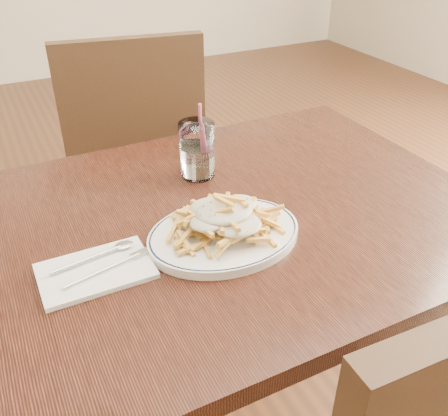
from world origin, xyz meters
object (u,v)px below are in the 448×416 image
table (203,249)px  water_glass (197,153)px  fries_plate (224,234)px  loaded_fries (224,216)px  chair_far (135,153)px

table → water_glass: bearing=68.9°
table → fries_plate: size_ratio=3.44×
fries_plate → loaded_fries: size_ratio=1.40×
table → chair_far: chair_far is taller
chair_far → table: bearing=-96.1°
loaded_fries → chair_far: bearing=85.0°
table → water_glass: water_glass is taller
loaded_fries → water_glass: bearing=77.0°
table → fries_plate: fries_plate is taller
chair_far → water_glass: (-0.01, -0.59, 0.26)m
chair_far → fries_plate: (-0.07, -0.84, 0.22)m
fries_plate → water_glass: (0.06, 0.25, 0.05)m
chair_far → fries_plate: size_ratio=2.75×
loaded_fries → water_glass: size_ratio=1.42×
chair_far → fries_plate: 0.87m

